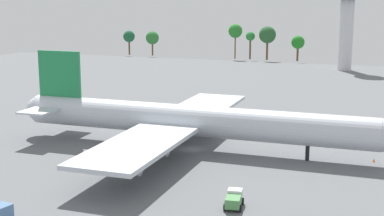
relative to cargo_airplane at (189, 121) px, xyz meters
name	(u,v)px	position (x,y,z in m)	size (l,w,h in m)	color
ground_plane	(192,149)	(0.66, 0.00, -5.33)	(283.33, 283.33, 0.00)	slate
cargo_airplane	(189,121)	(0.00, 0.00, 0.00)	(70.83, 61.17, 17.26)	silver
cargo_loader	(234,199)	(15.50, -25.18, -4.20)	(2.85, 4.42, 2.12)	silver
cargo_container_fore	(1,213)	(-11.12, -39.09, -4.37)	(2.58, 2.90, 1.94)	#4C729E
safety_cone_nose	(374,160)	(32.53, 2.80, -5.03)	(0.43, 0.43, 0.62)	orange
control_tower	(347,20)	(18.29, 124.46, 13.72)	(9.77, 9.77, 30.88)	silver
tree_line_backdrop	(256,37)	(-22.05, 149.03, 4.78)	(158.73, 7.43, 15.55)	#51381E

